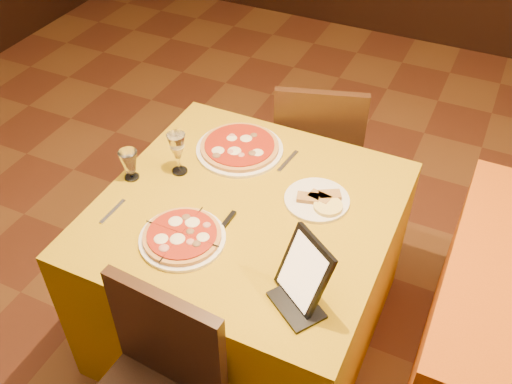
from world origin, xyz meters
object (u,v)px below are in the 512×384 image
at_px(chair_main_far, 318,149).
at_px(pizza_near, 182,237).
at_px(wine_glass, 178,153).
at_px(main_table, 247,271).
at_px(water_glass, 130,165).
at_px(pizza_far, 240,148).
at_px(tablet, 304,271).

xyz_separation_m(chair_main_far, pizza_near, (-0.13, -1.09, 0.31)).
distance_m(pizza_near, wine_glass, 0.40).
xyz_separation_m(main_table, chair_main_far, (-0.00, 0.83, 0.08)).
bearing_deg(water_glass, chair_main_far, 60.47).
bearing_deg(chair_main_far, main_table, 72.62).
distance_m(pizza_near, pizza_far, 0.56).
distance_m(main_table, pizza_far, 0.52).
bearing_deg(tablet, water_glass, -162.63).
distance_m(pizza_far, wine_glass, 0.29).
distance_m(pizza_far, tablet, 0.81).
xyz_separation_m(main_table, wine_glass, (-0.34, 0.07, 0.47)).
height_order(main_table, chair_main_far, chair_main_far).
bearing_deg(pizza_near, water_glass, 149.74).
relative_size(chair_main_far, tablet, 3.73).
bearing_deg(chair_main_far, water_glass, 43.10).
bearing_deg(pizza_near, pizza_far, 94.99).
distance_m(water_glass, tablet, 0.88).
height_order(main_table, wine_glass, wine_glass).
relative_size(pizza_near, wine_glass, 1.65).
height_order(wine_glass, tablet, tablet).
bearing_deg(tablet, pizza_far, 165.61).
xyz_separation_m(water_glass, tablet, (0.84, -0.26, 0.06)).
xyz_separation_m(main_table, tablet, (0.35, -0.30, 0.49)).
bearing_deg(water_glass, pizza_far, 47.66).
bearing_deg(main_table, chair_main_far, 90.00).
bearing_deg(wine_glass, tablet, -28.48).
bearing_deg(pizza_far, wine_glass, -124.75).
bearing_deg(pizza_far, pizza_near, -85.01).
relative_size(wine_glass, tablet, 0.78).
xyz_separation_m(chair_main_far, tablet, (0.35, -1.13, 0.41)).
xyz_separation_m(pizza_near, water_glass, (-0.36, 0.21, 0.05)).
distance_m(wine_glass, tablet, 0.78).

